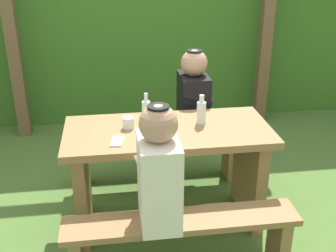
% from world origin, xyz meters
% --- Properties ---
extents(ground_plane, '(12.00, 12.00, 0.00)m').
position_xyz_m(ground_plane, '(0.00, 0.00, 0.00)').
color(ground_plane, '#4B6B2E').
extents(hedge_backdrop, '(6.40, 0.74, 2.16)m').
position_xyz_m(hedge_backdrop, '(0.00, 2.33, 1.08)').
color(hedge_backdrop, '#396921').
rests_on(hedge_backdrop, ground_plane).
extents(pergola_post_left, '(0.12, 0.12, 2.19)m').
position_xyz_m(pergola_post_left, '(-1.30, 1.74, 1.10)').
color(pergola_post_left, brown).
rests_on(pergola_post_left, ground_plane).
extents(pergola_post_right, '(0.12, 0.12, 2.19)m').
position_xyz_m(pergola_post_right, '(1.30, 1.74, 1.10)').
color(pergola_post_right, brown).
rests_on(pergola_post_right, ground_plane).
extents(picnic_table, '(1.40, 0.64, 0.75)m').
position_xyz_m(picnic_table, '(0.00, 0.00, 0.51)').
color(picnic_table, olive).
rests_on(picnic_table, ground_plane).
extents(bench_near, '(1.40, 0.24, 0.43)m').
position_xyz_m(bench_near, '(0.00, -0.57, 0.31)').
color(bench_near, olive).
rests_on(bench_near, ground_plane).
extents(bench_far, '(1.40, 0.24, 0.43)m').
position_xyz_m(bench_far, '(0.00, 0.57, 0.31)').
color(bench_far, olive).
rests_on(bench_far, ground_plane).
extents(person_white_shirt, '(0.25, 0.35, 0.72)m').
position_xyz_m(person_white_shirt, '(-0.13, -0.57, 0.76)').
color(person_white_shirt, silver).
rests_on(person_white_shirt, bench_near).
extents(person_black_coat, '(0.25, 0.35, 0.72)m').
position_xyz_m(person_black_coat, '(0.29, 0.57, 0.76)').
color(person_black_coat, black).
rests_on(person_black_coat, bench_far).
extents(drinking_glass, '(0.08, 0.08, 0.08)m').
position_xyz_m(drinking_glass, '(-0.27, 0.05, 0.79)').
color(drinking_glass, silver).
rests_on(drinking_glass, picnic_table).
extents(bottle_left, '(0.06, 0.06, 0.24)m').
position_xyz_m(bottle_left, '(-0.14, 0.05, 0.85)').
color(bottle_left, silver).
rests_on(bottle_left, picnic_table).
extents(bottle_right, '(0.06, 0.06, 0.21)m').
position_xyz_m(bottle_right, '(0.24, 0.06, 0.84)').
color(bottle_right, silver).
rests_on(bottle_right, picnic_table).
extents(cell_phone, '(0.10, 0.15, 0.01)m').
position_xyz_m(cell_phone, '(-0.35, -0.16, 0.76)').
color(cell_phone, silver).
rests_on(cell_phone, picnic_table).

